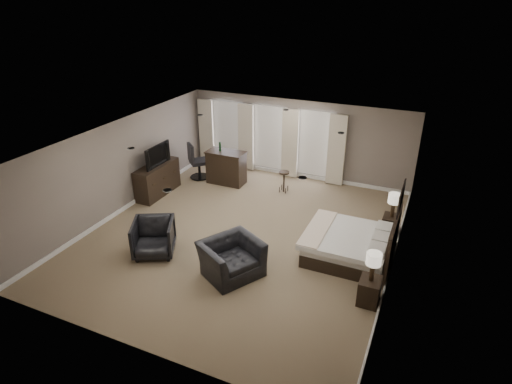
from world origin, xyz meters
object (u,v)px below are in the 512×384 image
at_px(bed, 344,233).
at_px(desk_chair, 199,161).
at_px(bar_counter, 226,167).
at_px(bar_stool_left, 239,168).
at_px(tv, 156,163).
at_px(nightstand_near, 369,291).
at_px(lamp_far, 393,205).
at_px(bar_stool_right, 284,182).
at_px(lamp_near, 373,267).
at_px(armchair_near, 231,253).
at_px(dresser, 157,180).
at_px(nightstand_far, 390,225).
at_px(armchair_far, 153,236).

bearing_deg(bed, desk_chair, 154.40).
relative_size(bar_counter, bar_stool_left, 1.81).
bearing_deg(bar_counter, tv, -133.93).
distance_m(nightstand_near, lamp_far, 2.96).
relative_size(tv, bar_stool_right, 1.65).
bearing_deg(bar_counter, nightstand_near, -37.28).
relative_size(tv, bar_counter, 0.90).
relative_size(bed, lamp_near, 3.11).
bearing_deg(armchair_near, desk_chair, 68.15).
height_order(dresser, armchair_near, armchair_near).
bearing_deg(desk_chair, tv, 114.85).
xyz_separation_m(nightstand_far, bar_stool_left, (-5.18, 1.71, 0.08)).
bearing_deg(lamp_near, armchair_far, -176.64).
relative_size(nightstand_far, lamp_far, 0.84).
height_order(tv, bar_counter, tv).
xyz_separation_m(nightstand_near, bar_stool_left, (-5.18, 4.61, 0.07)).
bearing_deg(lamp_far, dresser, -176.60).
xyz_separation_m(dresser, bar_counter, (1.54, 1.60, 0.06)).
bearing_deg(bed, bar_counter, 149.50).
height_order(armchair_near, desk_chair, desk_chair).
bearing_deg(nightstand_far, tv, -176.60).
bearing_deg(nightstand_far, lamp_far, 0.00).
xyz_separation_m(armchair_near, armchair_far, (-2.06, -0.03, -0.06)).
bearing_deg(dresser, nightstand_far, 3.40).
height_order(lamp_near, lamp_far, lamp_near).
bearing_deg(nightstand_near, armchair_near, -174.85).
xyz_separation_m(lamp_near, lamp_far, (0.00, 2.90, -0.01)).
xyz_separation_m(armchair_far, bar_counter, (-0.34, 4.39, 0.06)).
height_order(armchair_far, bar_stool_left, armchair_far).
bearing_deg(nightstand_far, armchair_near, -133.23).
bearing_deg(bed, nightstand_far, 58.46).
height_order(nightstand_near, lamp_far, lamp_far).
relative_size(nightstand_near, armchair_near, 0.44).
bearing_deg(lamp_far, lamp_near, -90.00).
xyz_separation_m(nightstand_far, lamp_far, (0.00, 0.00, 0.58)).
xyz_separation_m(nightstand_far, desk_chair, (-6.39, 1.19, 0.35)).
bearing_deg(lamp_far, bed, -121.54).
relative_size(lamp_far, dresser, 0.38).
distance_m(tv, desk_chair, 1.74).
distance_m(lamp_near, bar_stool_right, 5.45).
bearing_deg(nightstand_far, armchair_far, -147.60).
distance_m(bed, nightstand_near, 1.74).
bearing_deg(bar_stool_right, tv, -153.82).
bearing_deg(nightstand_near, lamp_far, 90.00).
relative_size(nightstand_near, desk_chair, 0.45).
xyz_separation_m(bed, tv, (-6.03, 1.04, 0.42)).
bearing_deg(armchair_near, bar_counter, 58.84).
relative_size(nightstand_near, lamp_near, 0.88).
distance_m(lamp_far, bar_counter, 5.51).
distance_m(dresser, bar_counter, 2.23).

